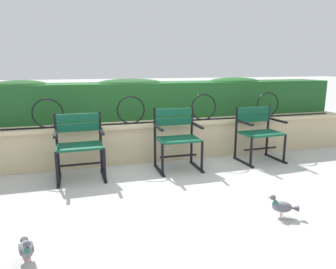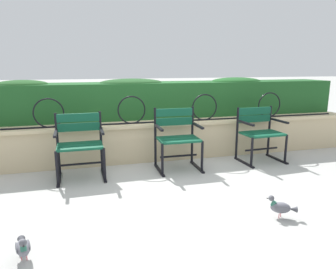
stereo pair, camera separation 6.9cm
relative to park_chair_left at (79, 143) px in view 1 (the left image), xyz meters
The scene contains 9 objects.
ground_plane 1.27m from the park_chair_left, 14.60° to the right, with size 60.00×60.00×0.00m, color #ADADA8.
stone_wall 1.27m from the park_chair_left, 25.05° to the left, with size 6.84×0.41×0.59m.
iron_arch_fence 1.00m from the park_chair_left, 29.01° to the left, with size 6.31×0.02×0.42m.
hedge_row 1.61m from the park_chair_left, 42.88° to the left, with size 6.70×0.69×0.64m.
park_chair_left is the anchor object (origin of this frame).
park_chair_centre 1.34m from the park_chair_left, ahead, with size 0.61×0.53×0.86m.
park_chair_right 2.66m from the park_chair_left, ahead, with size 0.66×0.55×0.82m.
pigeon_near_chairs 2.56m from the park_chair_left, 42.62° to the right, with size 0.27×0.19×0.22m.
pigeon_far_side 1.88m from the park_chair_left, 103.68° to the right, with size 0.14×0.29×0.22m.
Camera 1 is at (-1.15, -3.83, 1.46)m, focal length 33.66 mm.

